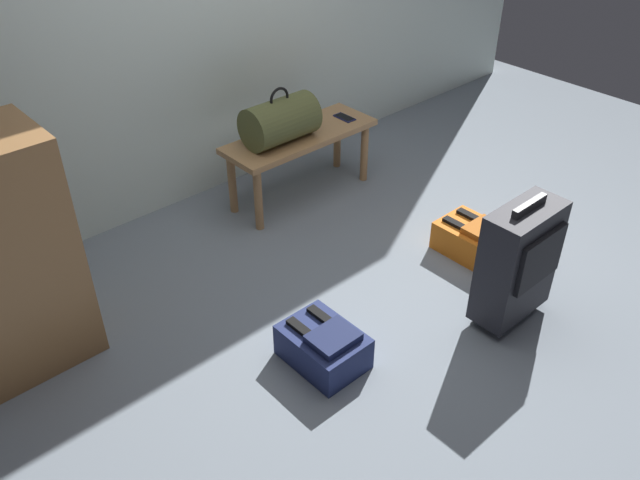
# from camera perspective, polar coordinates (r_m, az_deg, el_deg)

# --- Properties ---
(ground_plane) EXTENTS (6.60, 6.60, 0.00)m
(ground_plane) POSITION_cam_1_polar(r_m,az_deg,el_deg) (3.49, 6.67, -4.49)
(ground_plane) COLOR slate
(bench) EXTENTS (1.00, 0.36, 0.44)m
(bench) POSITION_cam_1_polar(r_m,az_deg,el_deg) (4.10, -1.72, 8.38)
(bench) COLOR #A87A4C
(bench) RESTS_ON ground
(duffel_bag_olive) EXTENTS (0.44, 0.26, 0.34)m
(duffel_bag_olive) POSITION_cam_1_polar(r_m,az_deg,el_deg) (3.93, -3.49, 10.31)
(duffel_bag_olive) COLOR #51562D
(duffel_bag_olive) RESTS_ON bench
(cell_phone) EXTENTS (0.07, 0.14, 0.01)m
(cell_phone) POSITION_cam_1_polar(r_m,az_deg,el_deg) (4.27, 2.14, 10.60)
(cell_phone) COLOR #191E4C
(cell_phone) RESTS_ON bench
(suitcase_upright_charcoal) EXTENTS (0.42, 0.22, 0.67)m
(suitcase_upright_charcoal) POSITION_cam_1_polar(r_m,az_deg,el_deg) (3.24, 16.86, -1.77)
(suitcase_upright_charcoal) COLOR black
(suitcase_upright_charcoal) RESTS_ON ground
(backpack_orange) EXTENTS (0.28, 0.38, 0.21)m
(backpack_orange) POSITION_cam_1_polar(r_m,az_deg,el_deg) (3.79, 13.15, 0.11)
(backpack_orange) COLOR orange
(backpack_orange) RESTS_ON ground
(backpack_navy) EXTENTS (0.28, 0.38, 0.21)m
(backpack_navy) POSITION_cam_1_polar(r_m,az_deg,el_deg) (3.03, 0.31, -9.18)
(backpack_navy) COLOR navy
(backpack_navy) RESTS_ON ground
(side_cabinet) EXTENTS (0.56, 0.44, 1.10)m
(side_cabinet) POSITION_cam_1_polar(r_m,az_deg,el_deg) (3.09, -26.02, -1.44)
(side_cabinet) COLOR olive
(side_cabinet) RESTS_ON ground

